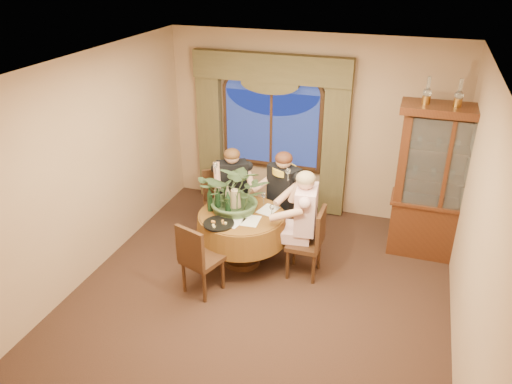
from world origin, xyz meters
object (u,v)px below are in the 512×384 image
(person_pink, at_px, (305,222))
(chair_front_left, at_px, (202,258))
(oil_lamp_right, at_px, (493,95))
(centerpiece_plant, at_px, (237,167))
(china_cabinet, at_px, (443,185))
(chair_right, at_px, (304,242))
(chair_back, at_px, (221,204))
(olive_bowl, at_px, (243,214))
(oil_lamp_left, at_px, (428,90))
(wine_bottle_3, at_px, (227,195))
(wine_bottle_4, at_px, (228,203))
(person_scarf, at_px, (284,198))
(wine_bottle_5, at_px, (218,200))
(chair_back_right, at_px, (288,211))
(wine_bottle_2, at_px, (210,199))
(wine_bottle_0, at_px, (228,198))
(stoneware_vase, at_px, (235,200))
(dining_table, at_px, (242,238))
(wine_bottle_1, at_px, (217,195))
(oil_lamp_center, at_px, (460,93))
(person_back, at_px, (233,191))

(person_pink, bearing_deg, chair_front_left, 120.62)
(oil_lamp_right, bearing_deg, centerpiece_plant, -161.84)
(china_cabinet, height_order, chair_right, china_cabinet)
(chair_back, height_order, olive_bowl, chair_back)
(china_cabinet, relative_size, oil_lamp_left, 6.27)
(wine_bottle_3, distance_m, wine_bottle_4, 0.25)
(oil_lamp_right, distance_m, wine_bottle_3, 3.50)
(china_cabinet, bearing_deg, oil_lamp_left, 180.00)
(chair_back, distance_m, person_scarf, 0.97)
(oil_lamp_left, relative_size, person_pink, 0.24)
(chair_right, height_order, wine_bottle_5, wine_bottle_5)
(wine_bottle_4, bearing_deg, chair_back_right, 54.39)
(wine_bottle_2, bearing_deg, chair_right, 2.15)
(wine_bottle_2, relative_size, wine_bottle_5, 1.00)
(wine_bottle_3, height_order, wine_bottle_4, same)
(chair_front_left, xyz_separation_m, wine_bottle_0, (0.03, 0.81, 0.44))
(wine_bottle_0, bearing_deg, wine_bottle_2, -148.46)
(oil_lamp_left, bearing_deg, chair_right, -139.53)
(chair_right, distance_m, stoneware_vase, 1.06)
(wine_bottle_4, bearing_deg, chair_front_left, -97.65)
(dining_table, height_order, oil_lamp_left, oil_lamp_left)
(oil_lamp_left, xyz_separation_m, stoneware_vase, (-2.19, -0.97, -1.40))
(centerpiece_plant, height_order, wine_bottle_1, centerpiece_plant)
(dining_table, relative_size, wine_bottle_0, 3.71)
(oil_lamp_center, xyz_separation_m, oil_lamp_right, (0.37, 0.00, 0.00))
(person_scarf, height_order, wine_bottle_1, person_scarf)
(person_pink, relative_size, wine_bottle_5, 4.32)
(stoneware_vase, distance_m, wine_bottle_5, 0.23)
(chair_right, height_order, wine_bottle_0, wine_bottle_0)
(person_pink, height_order, stoneware_vase, person_pink)
(chair_back, relative_size, person_back, 0.71)
(chair_front_left, relative_size, centerpiece_plant, 0.91)
(chair_front_left, bearing_deg, centerpiece_plant, 97.63)
(oil_lamp_center, xyz_separation_m, wine_bottle_4, (-2.61, -1.12, -1.39))
(person_pink, bearing_deg, china_cabinet, -67.00)
(chair_right, xyz_separation_m, wine_bottle_5, (-1.18, -0.02, 0.44))
(stoneware_vase, bearing_deg, oil_lamp_right, 18.22)
(olive_bowl, xyz_separation_m, wine_bottle_0, (-0.26, 0.11, 0.14))
(oil_lamp_right, height_order, chair_right, oil_lamp_right)
(dining_table, distance_m, oil_lamp_right, 3.57)
(oil_lamp_right, relative_size, wine_bottle_3, 1.03)
(dining_table, relative_size, olive_bowl, 8.64)
(oil_lamp_left, height_order, chair_back, oil_lamp_left)
(chair_front_left, height_order, wine_bottle_5, wine_bottle_5)
(chair_back_right, bearing_deg, china_cabinet, -141.65)
(oil_lamp_right, bearing_deg, china_cabinet, 180.00)
(chair_back_right, distance_m, wine_bottle_1, 1.13)
(dining_table, relative_size, person_back, 0.90)
(wine_bottle_0, bearing_deg, wine_bottle_3, 121.14)
(chair_right, relative_size, chair_front_left, 1.00)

